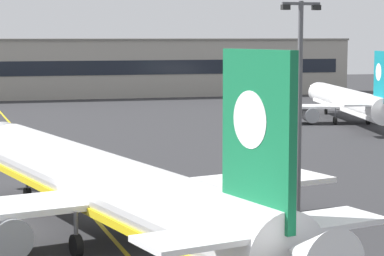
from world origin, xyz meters
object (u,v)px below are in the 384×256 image
(airliner_foreground, at_px, (106,188))
(airliner_background, at_px, (349,102))
(safety_cone_by_nose_gear, at_px, (89,190))
(apron_lamp_post, at_px, (299,124))

(airliner_foreground, xyz_separation_m, airliner_background, (43.28, 55.62, -0.37))
(safety_cone_by_nose_gear, bearing_deg, airliner_foreground, -94.26)
(airliner_background, bearing_deg, apron_lamp_post, -118.76)
(airliner_background, xyz_separation_m, apron_lamp_post, (-33.24, -60.56, 4.36))
(apron_lamp_post, bearing_deg, airliner_foreground, 153.77)
(airliner_foreground, distance_m, safety_cone_by_nose_gear, 15.82)
(airliner_background, height_order, safety_cone_by_nose_gear, airliner_background)
(airliner_foreground, relative_size, apron_lamp_post, 2.91)
(airliner_background, height_order, apron_lamp_post, apron_lamp_post)
(airliner_foreground, xyz_separation_m, apron_lamp_post, (10.04, -4.95, 3.98))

